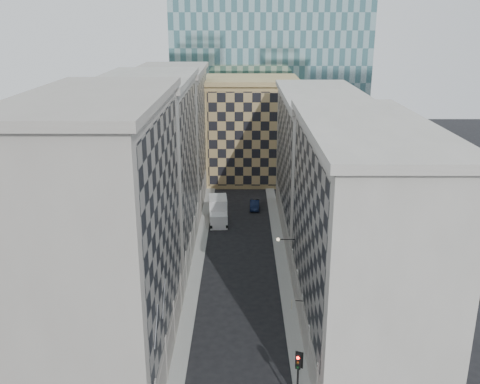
{
  "coord_description": "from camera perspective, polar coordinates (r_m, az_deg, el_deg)",
  "views": [
    {
      "loc": [
        0.23,
        -29.41,
        29.13
      ],
      "look_at": [
        0.09,
        15.29,
        14.47
      ],
      "focal_mm": 40.0,
      "sensor_mm": 36.0,
      "label": 1
    }
  ],
  "objects": [
    {
      "name": "flagpoles_left",
      "position": [
        41.69,
        -8.51,
        -12.52
      ],
      "size": [
        0.1,
        6.33,
        2.33
      ],
      "color": "gray",
      "rests_on": "ground"
    },
    {
      "name": "tan_block",
      "position": [
        99.29,
        1.2,
        6.72
      ],
      "size": [
        16.8,
        14.8,
        18.8
      ],
      "color": "tan",
      "rests_on": "ground"
    },
    {
      "name": "bracket_lamp",
      "position": [
        58.27,
        4.26,
        -5.07
      ],
      "size": [
        1.98,
        0.36,
        0.36
      ],
      "color": "black",
      "rests_on": "ground"
    },
    {
      "name": "sidewalk_west",
      "position": [
        66.36,
        -4.62,
        -7.87
      ],
      "size": [
        1.5,
        100.0,
        0.15
      ],
      "primitive_type": "cube",
      "color": "gray",
      "rests_on": "ground"
    },
    {
      "name": "bldg_right_b",
      "position": [
        74.73,
        8.38,
        3.01
      ],
      "size": [
        10.8,
        28.8,
        19.7
      ],
      "color": "#A6A298",
      "rests_on": "ground"
    },
    {
      "name": "shop_sign",
      "position": [
        50.78,
        5.63,
        -11.81
      ],
      "size": [
        1.13,
        0.66,
        0.73
      ],
      "rotation": [
        0.0,
        0.0,
        -0.08
      ],
      "color": "black",
      "rests_on": "ground"
    },
    {
      "name": "traffic_light",
      "position": [
        42.98,
        6.23,
        -18.26
      ],
      "size": [
        0.61,
        0.61,
        4.94
      ],
      "rotation": [
        0.0,
        0.0,
        -0.39
      ],
      "color": "black",
      "rests_on": "sidewalk_east"
    },
    {
      "name": "church_tower",
      "position": [
        111.43,
        0.06,
        17.04
      ],
      "size": [
        7.2,
        7.2,
        51.5
      ],
      "color": "#322E27",
      "rests_on": "ground"
    },
    {
      "name": "bldg_left_a",
      "position": [
        45.34,
        -14.08,
        -4.86
      ],
      "size": [
        10.8,
        22.8,
        23.7
      ],
      "color": "gray",
      "rests_on": "ground"
    },
    {
      "name": "bldg_right_a",
      "position": [
        49.39,
        12.65,
        -4.69
      ],
      "size": [
        10.8,
        26.8,
        20.7
      ],
      "color": "#A6A298",
      "rests_on": "ground"
    },
    {
      "name": "bldg_left_c",
      "position": [
        87.08,
        -7.2,
        5.88
      ],
      "size": [
        10.8,
        22.8,
        21.7
      ],
      "color": "gray",
      "rests_on": "ground"
    },
    {
      "name": "sidewalk_east",
      "position": [
        66.33,
        4.54,
        -7.88
      ],
      "size": [
        1.5,
        100.0,
        0.15
      ],
      "primitive_type": "cube",
      "color": "gray",
      "rests_on": "ground"
    },
    {
      "name": "bldg_left_b",
      "position": [
        65.84,
        -9.55,
        2.21
      ],
      "size": [
        10.8,
        22.8,
        22.7
      ],
      "color": "gray",
      "rests_on": "ground"
    },
    {
      "name": "box_truck",
      "position": [
        79.66,
        -2.34,
        -2.12
      ],
      "size": [
        3.08,
        6.62,
        3.54
      ],
      "rotation": [
        0.0,
        0.0,
        0.07
      ],
      "color": "silver",
      "rests_on": "ground"
    },
    {
      "name": "dark_car",
      "position": [
        85.07,
        1.56,
        -1.37
      ],
      "size": [
        1.57,
        4.24,
        1.39
      ],
      "primitive_type": "imported",
      "rotation": [
        0.0,
        0.0,
        -0.02
      ],
      "color": "black",
      "rests_on": "ground"
    }
  ]
}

